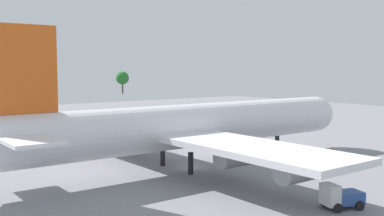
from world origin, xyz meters
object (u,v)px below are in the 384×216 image
object	(u,v)px
catering_truck	(340,197)
safety_cone_nose	(332,148)
cargo_airplane	(190,126)
maintenance_van	(216,132)

from	to	relation	value
catering_truck	safety_cone_nose	distance (m)	32.61
cargo_airplane	safety_cone_nose	xyz separation A→B (m)	(26.57, -3.62, -5.29)
cargo_airplane	maintenance_van	world-z (taller)	cargo_airplane
cargo_airplane	catering_truck	bearing A→B (deg)	-88.86
catering_truck	safety_cone_nose	xyz separation A→B (m)	(26.11, 19.53, -0.82)
cargo_airplane	catering_truck	xyz separation A→B (m)	(0.46, -23.15, -4.47)
cargo_airplane	catering_truck	distance (m)	23.58
catering_truck	cargo_airplane	bearing A→B (deg)	91.14
catering_truck	maintenance_van	xyz separation A→B (m)	(19.60, 41.24, -0.10)
cargo_airplane	catering_truck	world-z (taller)	cargo_airplane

